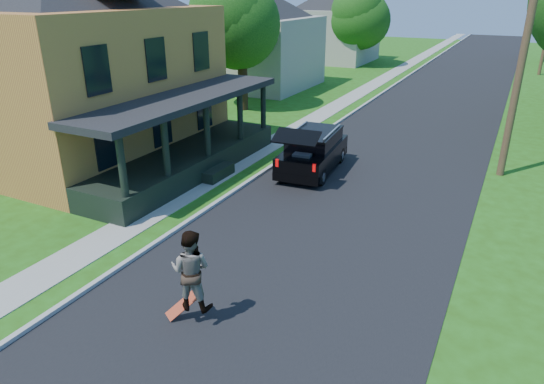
% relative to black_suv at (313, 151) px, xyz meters
% --- Properties ---
extents(ground, '(140.00, 140.00, 0.00)m').
position_rel_black_suv_xyz_m(ground, '(2.41, -8.48, -0.83)').
color(ground, '#275310').
rests_on(ground, ground).
extents(street, '(8.00, 120.00, 0.02)m').
position_rel_black_suv_xyz_m(street, '(2.41, 11.52, -0.83)').
color(street, black).
rests_on(street, ground).
extents(curb, '(0.15, 120.00, 0.12)m').
position_rel_black_suv_xyz_m(curb, '(-1.64, 11.52, -0.83)').
color(curb, '#A6A6A1').
rests_on(curb, ground).
extents(sidewalk, '(1.30, 120.00, 0.03)m').
position_rel_black_suv_xyz_m(sidewalk, '(-3.19, 11.52, -0.83)').
color(sidewalk, gray).
rests_on(sidewalk, ground).
extents(front_walk, '(6.50, 1.20, 0.03)m').
position_rel_black_suv_xyz_m(front_walk, '(-7.09, -2.48, -0.83)').
color(front_walk, gray).
rests_on(front_walk, ground).
extents(main_house, '(15.56, 15.56, 10.10)m').
position_rel_black_suv_xyz_m(main_house, '(-10.40, -2.49, 4.09)').
color(main_house, gold).
rests_on(main_house, ground).
extents(neighbor_house_mid, '(12.78, 12.78, 8.30)m').
position_rel_black_suv_xyz_m(neighbor_house_mid, '(-11.09, 15.52, 3.36)').
color(neighbor_house_mid, '#A69E93').
rests_on(neighbor_house_mid, ground).
extents(neighbor_house_far, '(12.78, 12.78, 8.30)m').
position_rel_black_suv_xyz_m(neighbor_house_far, '(-11.09, 31.52, 3.36)').
color(neighbor_house_far, '#A69E93').
rests_on(neighbor_house_far, ground).
extents(black_suv, '(2.15, 4.80, 2.18)m').
position_rel_black_suv_xyz_m(black_suv, '(0.00, 0.00, 0.00)').
color(black_suv, black).
rests_on(black_suv, ground).
extents(skateboarder, '(1.04, 0.90, 1.86)m').
position_rel_black_suv_xyz_m(skateboarder, '(1.41, -10.25, 0.50)').
color(skateboarder, black).
rests_on(skateboarder, ground).
extents(skateboard, '(0.73, 0.59, 0.70)m').
position_rel_black_suv_xyz_m(skateboard, '(1.16, -10.29, -0.48)').
color(skateboard, '#B22E0F').
rests_on(skateboard, ground).
extents(tree_left_mid, '(6.65, 6.38, 8.76)m').
position_rel_black_suv_xyz_m(tree_left_mid, '(-8.07, 8.23, 4.81)').
color(tree_left_mid, black).
rests_on(tree_left_mid, ground).
extents(tree_left_far, '(5.98, 5.99, 7.93)m').
position_rel_black_suv_xyz_m(tree_left_far, '(-8.23, 29.40, 4.13)').
color(tree_left_far, black).
rests_on(tree_left_far, ground).
extents(utility_pole_near, '(1.72, 0.60, 9.70)m').
position_rel_black_suv_xyz_m(utility_pole_near, '(6.91, 2.98, 4.17)').
color(utility_pole_near, '#4B3122').
rests_on(utility_pole_near, ground).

